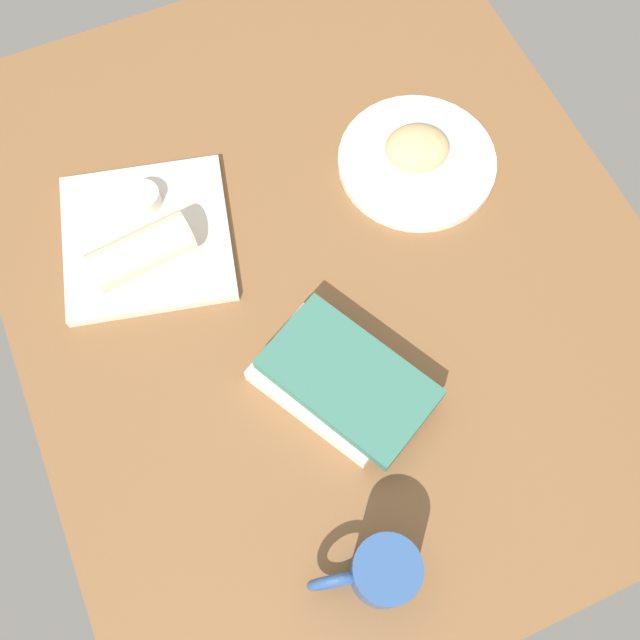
# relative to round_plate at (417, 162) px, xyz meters

# --- Properties ---
(dining_table) EXTENTS (1.10, 0.90, 0.04)m
(dining_table) POSITION_rel_round_plate_xyz_m (0.09, -0.19, -0.03)
(dining_table) COLOR brown
(dining_table) RESTS_ON ground
(round_plate) EXTENTS (0.24, 0.24, 0.01)m
(round_plate) POSITION_rel_round_plate_xyz_m (0.00, 0.00, 0.00)
(round_plate) COLOR white
(round_plate) RESTS_ON dining_table
(scone_pastry) EXTENTS (0.11, 0.12, 0.05)m
(scone_pastry) POSITION_rel_round_plate_xyz_m (-0.00, -0.00, 0.03)
(scone_pastry) COLOR #D7B379
(scone_pastry) RESTS_ON round_plate
(square_plate) EXTENTS (0.29, 0.29, 0.02)m
(square_plate) POSITION_rel_round_plate_xyz_m (-0.04, -0.42, 0.00)
(square_plate) COLOR silver
(square_plate) RESTS_ON dining_table
(sauce_cup) EXTENTS (0.05, 0.05, 0.03)m
(sauce_cup) POSITION_rel_round_plate_xyz_m (-0.09, -0.40, 0.02)
(sauce_cup) COLOR silver
(sauce_cup) RESTS_ON square_plate
(breakfast_wrap) EXTENTS (0.07, 0.15, 0.06)m
(breakfast_wrap) POSITION_rel_round_plate_xyz_m (0.00, -0.43, 0.04)
(breakfast_wrap) COLOR beige
(breakfast_wrap) RESTS_ON square_plate
(book_stack) EXTENTS (0.25, 0.22, 0.05)m
(book_stack) POSITION_rel_round_plate_xyz_m (0.28, -0.25, 0.02)
(book_stack) COLOR silver
(book_stack) RESTS_ON dining_table
(coffee_mug) EXTENTS (0.08, 0.13, 0.10)m
(coffee_mug) POSITION_rel_round_plate_xyz_m (0.51, -0.31, 0.04)
(coffee_mug) COLOR #2D518C
(coffee_mug) RESTS_ON dining_table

